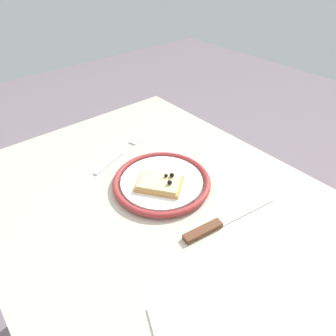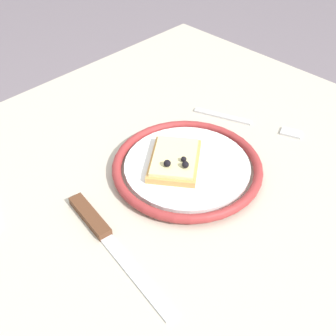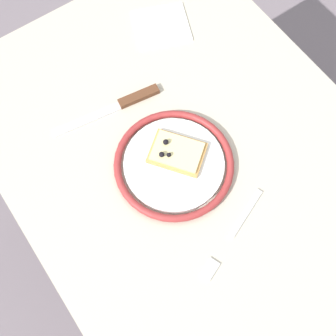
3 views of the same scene
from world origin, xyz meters
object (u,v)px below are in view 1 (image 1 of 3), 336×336
fork (119,154)px  napkin (194,331)px  pizza_slice_near (160,183)px  plate (162,182)px  dining_table (157,228)px  knife (215,225)px

fork → napkin: (0.48, -0.17, 0.00)m
pizza_slice_near → plate: bearing=129.1°
pizza_slice_near → fork: pizza_slice_near is taller
pizza_slice_near → napkin: bearing=-29.6°
fork → dining_table: bearing=-8.8°
dining_table → plate: 0.12m
dining_table → napkin: bearing=-26.9°
knife → fork: bearing=-177.8°
knife → fork: (-0.35, -0.01, -0.00)m
knife → napkin: (0.12, -0.18, -0.00)m
plate → knife: size_ratio=1.00×
plate → napkin: plate is taller
plate → knife: (0.18, 0.00, -0.01)m
pizza_slice_near → knife: size_ratio=0.54×
knife → napkin: size_ratio=1.98×
napkin → fork: bearing=160.6°
knife → napkin: knife is taller
plate → pizza_slice_near: pizza_slice_near is taller
knife → plate: bearing=-179.2°
plate → pizza_slice_near: 0.02m
plate → pizza_slice_near: size_ratio=1.84×
napkin → knife: bearing=124.4°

